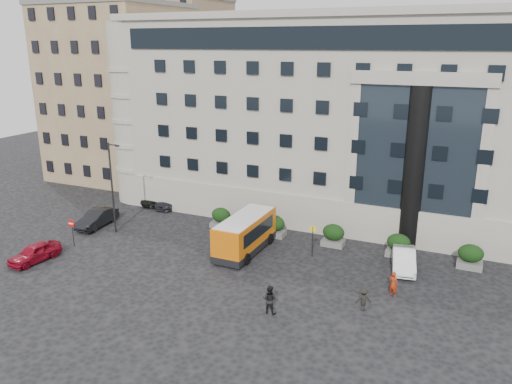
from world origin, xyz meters
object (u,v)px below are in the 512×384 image
red_truck (203,174)px  parked_car_b (97,218)px  white_taxi (404,259)px  no_entry_sign (72,227)px  parked_car_a (35,253)px  parked_car_d (159,198)px  hedge_c (333,235)px  hedge_a (221,218)px  hedge_b (275,226)px  hedge_e (470,256)px  parked_car_c (171,200)px  hedge_d (398,245)px  pedestrian_b (269,299)px  pedestrian_a (393,284)px  minibus (245,233)px  pedestrian_c (363,299)px  bus_stop_sign (313,236)px  street_lamp (112,184)px

red_truck → parked_car_b: bearing=-87.3°
white_taxi → red_truck: bearing=142.0°
no_entry_sign → parked_car_a: 3.62m
parked_car_d → white_taxi: size_ratio=0.99×
hedge_c → red_truck: bearing=149.9°
parked_car_b → hedge_a: bearing=17.9°
hedge_b → hedge_e: size_ratio=1.00×
red_truck → parked_car_c: red_truck is taller
hedge_d → pedestrian_b: size_ratio=1.00×
red_truck → no_entry_sign: bearing=-80.9°
hedge_b → parked_car_b: 16.23m
pedestrian_a → parked_car_c: bearing=-7.3°
hedge_b → no_entry_sign: bearing=-148.1°
hedge_d → parked_car_c: 23.34m
red_truck → parked_car_a: size_ratio=1.51×
minibus → pedestrian_c: size_ratio=4.60×
hedge_c → pedestrian_a: 8.95m
hedge_b → parked_car_c: 13.13m
no_entry_sign → parked_car_a: bearing=-99.0°
hedge_e → no_entry_sign: 31.09m
minibus → white_taxi: 12.20m
hedge_e → parked_car_c: hedge_e is taller
parked_car_a → pedestrian_b: (19.27, 0.28, 0.22)m
hedge_b → parked_car_a: size_ratio=0.45×
hedge_c → no_entry_sign: (-19.40, -8.84, 0.72)m
hedge_a → hedge_d: 15.60m
pedestrian_b → hedge_e: bearing=-132.4°
hedge_a → parked_car_a: 15.56m
bus_stop_sign → parked_car_d: bus_stop_sign is taller
hedge_a → hedge_e: (20.80, 0.00, 0.00)m
street_lamp → parked_car_d: size_ratio=1.78×
parked_car_d → pedestrian_c: (24.14, -12.91, 0.14)m
hedge_d → parked_car_c: bearing=171.8°
hedge_a → no_entry_sign: bearing=-135.5°
hedge_b → parked_car_c: hedge_b is taller
street_lamp → pedestrian_b: (17.66, -7.21, -3.45)m
hedge_e → red_truck: 30.62m
minibus → pedestrian_b: minibus is taller
parked_car_d → parked_car_a: bearing=-89.9°
hedge_c → parked_car_d: hedge_c is taller
parked_car_c → white_taxi: (23.84, -5.50, 0.10)m
street_lamp → pedestrian_b: street_lamp is taller
hedge_a → street_lamp: 9.89m
parked_car_d → hedge_d: bearing=-6.9°
no_entry_sign → red_truck: 19.50m
parked_car_c → pedestrian_b: (17.22, -15.32, 0.27)m
street_lamp → parked_car_c: bearing=86.9°
parked_car_c → pedestrian_b: 23.05m
hedge_c → parked_car_b: hedge_c is taller
parked_car_a → pedestrian_b: size_ratio=2.23×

